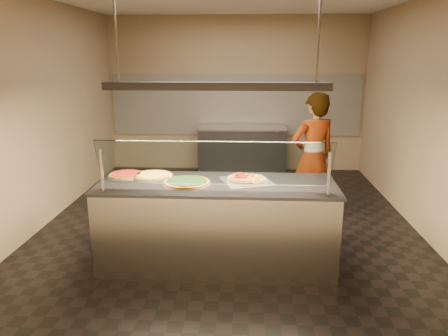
# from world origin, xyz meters

# --- Properties ---
(ground) EXTENTS (5.00, 6.00, 0.02)m
(ground) POSITION_xyz_m (0.00, 0.00, -0.01)
(ground) COLOR black
(ground) RESTS_ON ground
(wall_back) EXTENTS (5.00, 0.02, 3.00)m
(wall_back) POSITION_xyz_m (0.00, 3.01, 1.50)
(wall_back) COLOR tan
(wall_back) RESTS_ON ground
(wall_front) EXTENTS (5.00, 0.02, 3.00)m
(wall_front) POSITION_xyz_m (0.00, -3.01, 1.50)
(wall_front) COLOR tan
(wall_front) RESTS_ON ground
(wall_left) EXTENTS (0.02, 6.00, 3.00)m
(wall_left) POSITION_xyz_m (-2.51, 0.00, 1.50)
(wall_left) COLOR tan
(wall_left) RESTS_ON ground
(wall_right) EXTENTS (0.02, 6.00, 3.00)m
(wall_right) POSITION_xyz_m (2.51, 0.00, 1.50)
(wall_right) COLOR tan
(wall_right) RESTS_ON ground
(tile_band) EXTENTS (4.90, 0.02, 1.20)m
(tile_band) POSITION_xyz_m (0.00, 2.98, 1.30)
(tile_band) COLOR silver
(tile_band) RESTS_ON wall_back
(serving_counter) EXTENTS (2.54, 0.94, 0.93)m
(serving_counter) POSITION_xyz_m (-0.07, -1.20, 0.47)
(serving_counter) COLOR #B7B7BC
(serving_counter) RESTS_ON ground
(sneeze_guard) EXTENTS (2.30, 0.18, 0.54)m
(sneeze_guard) POSITION_xyz_m (-0.07, -1.54, 1.23)
(sneeze_guard) COLOR #B7B7BC
(sneeze_guard) RESTS_ON serving_counter
(perforated_tray) EXTENTS (0.64, 0.64, 0.01)m
(perforated_tray) POSITION_xyz_m (0.25, -1.11, 0.94)
(perforated_tray) COLOR silver
(perforated_tray) RESTS_ON serving_counter
(half_pizza_pepperoni) EXTENTS (0.33, 0.46, 0.05)m
(half_pizza_pepperoni) POSITION_xyz_m (0.15, -1.11, 0.96)
(half_pizza_pepperoni) COLOR brown
(half_pizza_pepperoni) RESTS_ON perforated_tray
(half_pizza_sausage) EXTENTS (0.33, 0.46, 0.04)m
(half_pizza_sausage) POSITION_xyz_m (0.35, -1.11, 0.96)
(half_pizza_sausage) COLOR brown
(half_pizza_sausage) RESTS_ON perforated_tray
(pizza_spinach) EXTENTS (0.52, 0.52, 0.03)m
(pizza_spinach) POSITION_xyz_m (-0.39, -1.23, 0.95)
(pizza_spinach) COLOR silver
(pizza_spinach) RESTS_ON serving_counter
(pizza_cheese) EXTENTS (0.46, 0.46, 0.03)m
(pizza_cheese) POSITION_xyz_m (-0.81, -0.99, 0.94)
(pizza_cheese) COLOR silver
(pizza_cheese) RESTS_ON serving_counter
(pizza_tomato) EXTENTS (0.41, 0.41, 0.03)m
(pizza_tomato) POSITION_xyz_m (-1.12, -0.96, 0.94)
(pizza_tomato) COLOR silver
(pizza_tomato) RESTS_ON serving_counter
(pizza_spatula) EXTENTS (0.19, 0.23, 0.02)m
(pizza_spatula) POSITION_xyz_m (-0.56, -1.11, 0.96)
(pizza_spatula) COLOR #B7B7BC
(pizza_spatula) RESTS_ON pizza_spinach
(prep_table) EXTENTS (1.68, 0.74, 0.93)m
(prep_table) POSITION_xyz_m (0.14, 2.55, 0.47)
(prep_table) COLOR #3E3E44
(prep_table) RESTS_ON ground
(worker) EXTENTS (0.76, 0.64, 1.78)m
(worker) POSITION_xyz_m (1.15, 0.24, 0.89)
(worker) COLOR black
(worker) RESTS_ON ground
(heat_lamp_housing) EXTENTS (2.30, 0.18, 0.08)m
(heat_lamp_housing) POSITION_xyz_m (-0.07, -1.20, 1.95)
(heat_lamp_housing) COLOR #3E3E44
(heat_lamp_housing) RESTS_ON ceiling
(lamp_rod_left) EXTENTS (0.02, 0.02, 1.01)m
(lamp_rod_left) POSITION_xyz_m (-1.07, -1.20, 2.50)
(lamp_rod_left) COLOR #B7B7BC
(lamp_rod_left) RESTS_ON ceiling
(lamp_rod_right) EXTENTS (0.02, 0.02, 1.01)m
(lamp_rod_right) POSITION_xyz_m (0.93, -1.20, 2.50)
(lamp_rod_right) COLOR #B7B7BC
(lamp_rod_right) RESTS_ON ceiling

